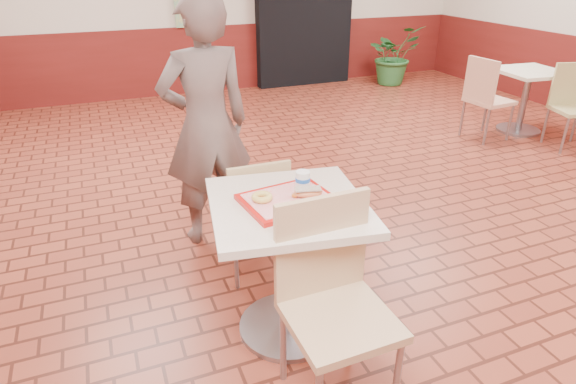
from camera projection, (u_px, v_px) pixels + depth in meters
name	position (u px, v px, depth m)	size (l,w,h in m)	color
room_shell	(436.00, 36.00, 3.10)	(8.01, 10.01, 3.01)	maroon
wainscot_band	(417.00, 178.00, 3.54)	(8.00, 10.00, 1.00)	#571410
corridor_doorway	(304.00, 15.00, 7.74)	(1.60, 0.22, 2.20)	black
main_table	(288.00, 247.00, 2.58)	(0.79, 0.79, 0.83)	beige
chair_main_front	(332.00, 294.00, 2.22)	(0.47, 0.47, 1.01)	tan
chair_main_back	(256.00, 213.00, 3.10)	(0.40, 0.40, 0.86)	tan
customer	(206.00, 125.00, 3.38)	(0.65, 0.43, 1.79)	brown
serving_tray	(288.00, 200.00, 2.46)	(0.45, 0.35, 0.03)	#B0110D
ring_donut	(262.00, 197.00, 2.42)	(0.11, 0.11, 0.03)	gold
long_john_donut	(307.00, 193.00, 2.45)	(0.16, 0.11, 0.05)	#B95F36
paper_cup	(303.00, 180.00, 2.53)	(0.08, 0.08, 0.10)	silver
second_table	(526.00, 91.00, 5.78)	(0.71, 0.71, 0.75)	beige
chair_second_left	(486.00, 95.00, 5.52)	(0.47, 0.47, 0.95)	#DDA785
chair_second_front	(572.00, 102.00, 5.33)	(0.52, 0.52, 0.92)	tan
potted_plant	(393.00, 55.00, 8.01)	(0.86, 0.75, 0.96)	#255E2A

